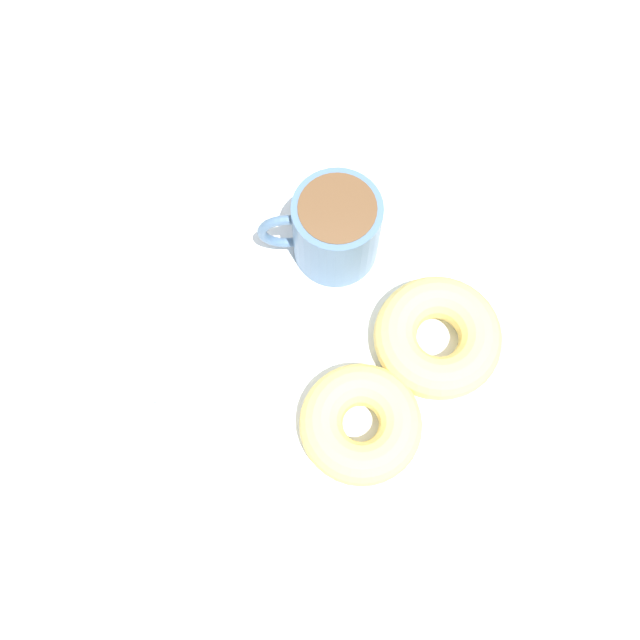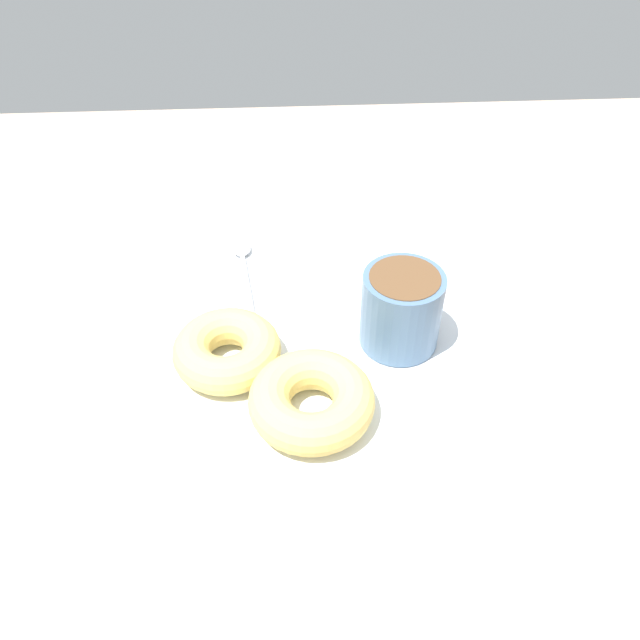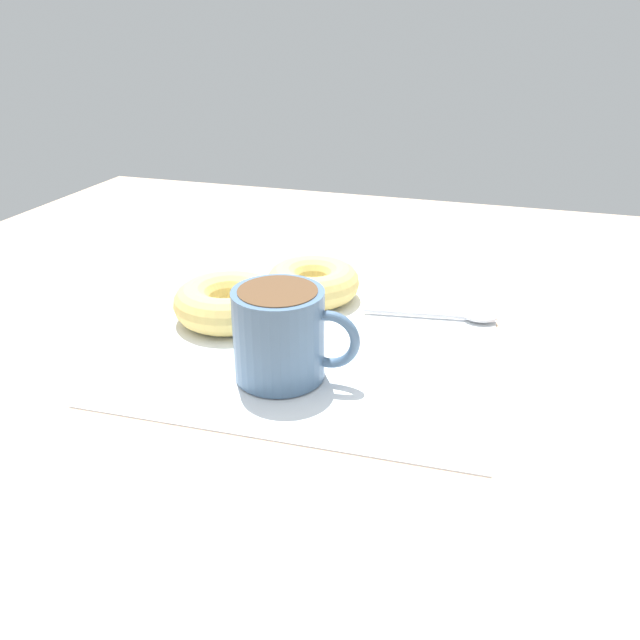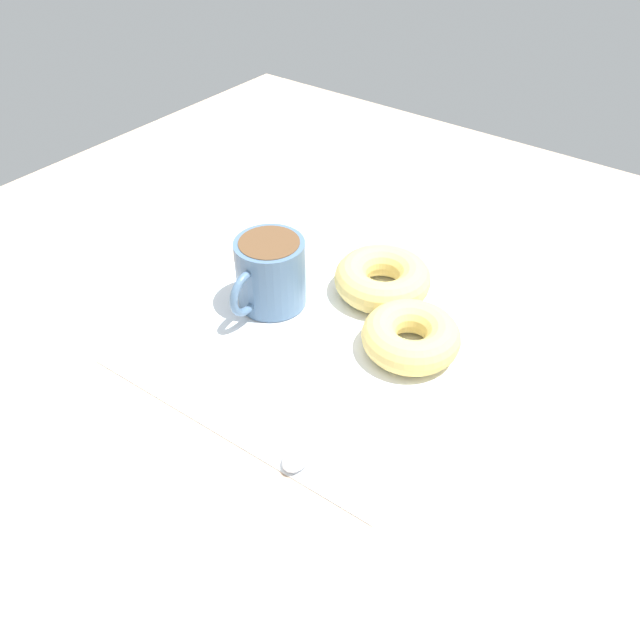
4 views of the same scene
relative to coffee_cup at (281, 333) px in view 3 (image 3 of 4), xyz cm
name	(u,v)px [view 3 (image 3 of 4)]	position (x,y,z in cm)	size (l,w,h in cm)	color
ground_plane	(294,352)	(6.58, 1.23, -5.69)	(120.00, 120.00, 2.00)	tan
napkin	(320,339)	(8.19, -1.11, -4.54)	(35.11, 35.11, 0.30)	white
coffee_cup	(281,333)	(0.00, 0.00, 0.00)	(8.25, 11.53, 8.50)	slate
donut_near_cup	(313,282)	(17.74, 2.72, -2.46)	(10.88, 10.88, 3.85)	#E5C66B
donut_far	(228,302)	(9.59, 9.71, -2.40)	(11.79, 11.79, 3.97)	#E5C66B
spoon	(460,316)	(16.86, -14.44, -3.99)	(3.45, 14.58, 0.90)	silver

